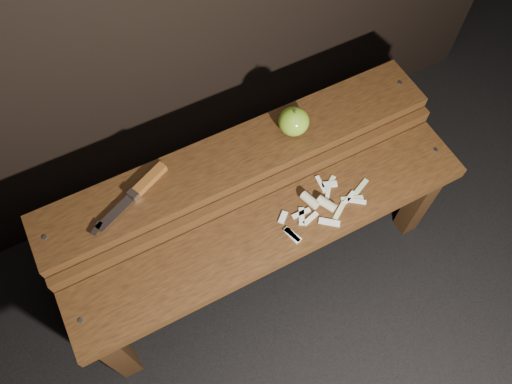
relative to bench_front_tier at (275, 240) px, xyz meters
name	(u,v)px	position (x,y,z in m)	size (l,w,h in m)	color
ground	(264,266)	(0.00, 0.06, -0.35)	(60.00, 60.00, 0.00)	black
bench_front_tier	(275,240)	(0.00, 0.00, 0.00)	(1.20, 0.20, 0.42)	black
bench_rear_tier	(240,170)	(0.00, 0.23, 0.06)	(1.20, 0.21, 0.50)	black
apple	(294,121)	(0.18, 0.23, 0.19)	(0.09, 0.09, 0.09)	olive
knife	(141,188)	(-0.28, 0.25, 0.16)	(0.25, 0.13, 0.02)	brown
apple_scraps	(320,205)	(0.15, 0.01, 0.07)	(0.30, 0.17, 0.03)	beige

